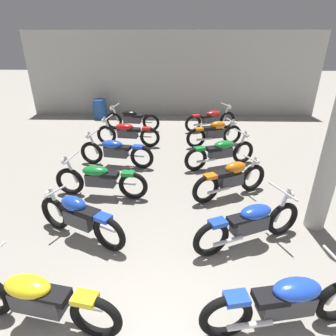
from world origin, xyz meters
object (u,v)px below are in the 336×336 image
(motorcycle_right_row_4, at_px, (215,133))
(motorcycle_right_row_5, at_px, (211,119))
(motorcycle_left_row_5, at_px, (132,119))
(support_pillar, at_px, (334,150))
(motorcycle_left_row_3, at_px, (116,151))
(motorcycle_right_row_0, at_px, (287,302))
(motorcycle_left_row_2, at_px, (100,179))
(motorcycle_left_row_1, at_px, (79,217))
(motorcycle_right_row_2, at_px, (231,178))
(motorcycle_left_row_4, at_px, (127,133))
(motorcycle_right_row_3, at_px, (221,152))
(motorcycle_left_row_0, at_px, (37,299))
(motorcycle_right_row_1, at_px, (250,223))
(oil_drum, at_px, (100,109))

(motorcycle_right_row_4, xyz_separation_m, motorcycle_right_row_5, (0.07, 1.74, -0.01))
(motorcycle_left_row_5, bearing_deg, support_pillar, -53.42)
(motorcycle_left_row_3, relative_size, motorcycle_right_row_0, 1.00)
(motorcycle_right_row_5, bearing_deg, motorcycle_left_row_2, -120.98)
(motorcycle_left_row_1, distance_m, motorcycle_left_row_3, 3.13)
(motorcycle_right_row_0, bearing_deg, motorcycle_right_row_2, 92.08)
(motorcycle_left_row_3, bearing_deg, support_pillar, -30.92)
(motorcycle_left_row_3, distance_m, motorcycle_right_row_0, 5.68)
(motorcycle_left_row_5, xyz_separation_m, motorcycle_right_row_5, (3.09, 0.08, 0.00))
(motorcycle_left_row_3, xyz_separation_m, motorcycle_right_row_4, (2.98, 1.70, 0.01))
(motorcycle_left_row_1, bearing_deg, motorcycle_right_row_4, 58.19)
(motorcycle_left_row_4, bearing_deg, support_pillar, -44.53)
(motorcycle_left_row_3, xyz_separation_m, motorcycle_right_row_5, (3.05, 3.44, 0.00))
(motorcycle_left_row_5, distance_m, motorcycle_right_row_3, 4.46)
(motorcycle_left_row_0, height_order, motorcycle_right_row_2, motorcycle_left_row_0)
(motorcycle_left_row_4, xyz_separation_m, motorcycle_right_row_0, (2.99, -6.42, 0.00))
(motorcycle_right_row_0, relative_size, motorcycle_right_row_3, 1.05)
(motorcycle_left_row_4, height_order, motorcycle_right_row_0, same)
(motorcycle_left_row_0, distance_m, motorcycle_right_row_1, 3.40)
(motorcycle_left_row_0, height_order, motorcycle_right_row_5, same)
(motorcycle_left_row_3, distance_m, oil_drum, 5.33)
(support_pillar, relative_size, motorcycle_left_row_2, 1.48)
(motorcycle_right_row_1, relative_size, motorcycle_right_row_3, 0.99)
(motorcycle_right_row_1, bearing_deg, motorcycle_left_row_4, 121.16)
(motorcycle_left_row_5, distance_m, oil_drum, 2.38)
(motorcycle_right_row_4, distance_m, motorcycle_right_row_5, 1.74)
(motorcycle_left_row_1, relative_size, motorcycle_right_row_5, 0.88)
(motorcycle_left_row_3, distance_m, motorcycle_left_row_4, 1.63)
(motorcycle_left_row_1, relative_size, motorcycle_left_row_3, 0.84)
(motorcycle_left_row_1, distance_m, motorcycle_right_row_4, 5.69)
(motorcycle_right_row_4, bearing_deg, motorcycle_right_row_2, -90.59)
(motorcycle_right_row_3, relative_size, motorcycle_right_row_5, 1.00)
(support_pillar, distance_m, motorcycle_right_row_2, 2.14)
(motorcycle_right_row_4, bearing_deg, motorcycle_left_row_5, 151.24)
(motorcycle_left_row_1, relative_size, motorcycle_left_row_4, 0.84)
(motorcycle_left_row_1, xyz_separation_m, oil_drum, (-1.70, 8.18, -0.03))
(motorcycle_left_row_4, relative_size, motorcycle_right_row_4, 1.13)
(motorcycle_left_row_4, bearing_deg, motorcycle_right_row_4, 1.30)
(motorcycle_left_row_0, xyz_separation_m, motorcycle_left_row_5, (-0.04, 8.19, 0.00))
(motorcycle_right_row_1, relative_size, motorcycle_right_row_2, 1.12)
(motorcycle_left_row_2, relative_size, motorcycle_right_row_3, 1.05)
(motorcycle_left_row_3, bearing_deg, motorcycle_left_row_5, 90.68)
(motorcycle_right_row_0, bearing_deg, motorcycle_left_row_1, 151.82)
(support_pillar, height_order, motorcycle_left_row_0, support_pillar)
(motorcycle_right_row_1, distance_m, motorcycle_right_row_4, 4.90)
(motorcycle_right_row_1, height_order, motorcycle_right_row_3, same)
(support_pillar, distance_m, motorcycle_left_row_1, 4.60)
(motorcycle_right_row_3, bearing_deg, oil_drum, 132.94)
(motorcycle_left_row_1, height_order, oil_drum, motorcycle_left_row_1)
(motorcycle_left_row_3, height_order, motorcycle_right_row_4, motorcycle_left_row_3)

